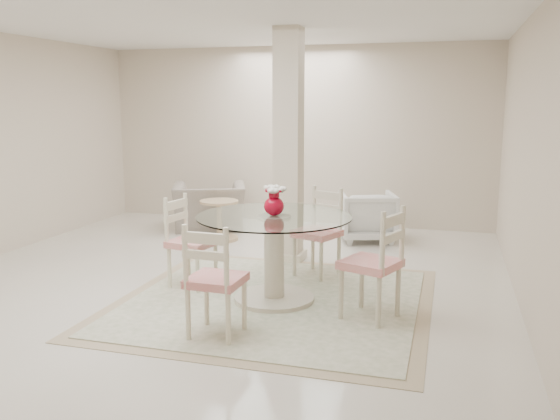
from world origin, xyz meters
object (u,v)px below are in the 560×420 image
(dining_chair_south, at_px, (213,273))
(dining_chair_north, at_px, (321,225))
(red_vase, at_px, (274,201))
(dining_table, at_px, (274,258))
(column, at_px, (289,147))
(dining_chair_west, at_px, (186,235))
(recliner_taupe, at_px, (210,207))
(dining_chair_east, at_px, (378,256))
(side_table, at_px, (219,222))
(armchair_white, at_px, (367,216))

(dining_chair_south, bearing_deg, dining_chair_north, -100.54)
(red_vase, bearing_deg, dining_chair_south, -101.78)
(dining_table, relative_size, red_vase, 5.05)
(red_vase, distance_m, dining_chair_south, 1.10)
(column, bearing_deg, dining_chair_west, -119.19)
(red_vase, bearing_deg, recliner_taupe, 123.02)
(red_vase, bearing_deg, dining_table, 161.57)
(recliner_taupe, bearing_deg, dining_chair_north, 116.33)
(dining_chair_east, height_order, dining_chair_south, dining_chair_east)
(dining_chair_east, xyz_separation_m, dining_chair_west, (-1.99, 0.45, -0.04))
(dining_table, xyz_separation_m, red_vase, (0.00, -0.00, 0.55))
(dining_chair_west, xyz_separation_m, side_table, (-0.46, 2.02, -0.29))
(dining_chair_north, height_order, dining_chair_west, dining_chair_north)
(red_vase, height_order, dining_chair_west, red_vase)
(dining_chair_west, relative_size, side_table, 1.88)
(column, distance_m, dining_table, 1.79)
(dining_table, height_order, side_table, dining_table)
(column, relative_size, dining_chair_north, 2.56)
(dining_chair_east, bearing_deg, dining_chair_north, -127.09)
(column, height_order, side_table, column)
(dining_chair_north, height_order, recliner_taupe, dining_chair_north)
(dining_chair_east, distance_m, dining_chair_north, 1.44)
(dining_chair_west, bearing_deg, recliner_taupe, 27.66)
(column, bearing_deg, dining_chair_north, -45.55)
(dining_table, relative_size, armchair_white, 1.96)
(recliner_taupe, xyz_separation_m, armchair_white, (2.35, -0.08, -0.00))
(dining_chair_north, bearing_deg, red_vase, -81.25)
(dining_chair_west, bearing_deg, column, -19.60)
(armchair_white, bearing_deg, red_vase, 62.64)
(dining_chair_west, xyz_separation_m, dining_chair_south, (0.79, -1.21, 0.01))
(dining_table, distance_m, dining_chair_north, 1.03)
(dining_chair_east, bearing_deg, side_table, -114.37)
(dining_chair_east, distance_m, side_table, 3.49)
(recliner_taupe, xyz_separation_m, side_table, (0.40, -0.62, -0.08))
(dining_chair_west, height_order, recliner_taupe, dining_chair_west)
(recliner_taupe, relative_size, armchair_white, 1.41)
(dining_table, bearing_deg, dining_chair_south, -101.72)
(column, bearing_deg, dining_table, -79.69)
(red_vase, height_order, dining_chair_north, red_vase)
(dining_chair_east, height_order, dining_chair_north, dining_chair_east)
(dining_chair_south, bearing_deg, dining_chair_west, -55.13)
(side_table, bearing_deg, dining_chair_west, -77.24)
(dining_chair_north, xyz_separation_m, dining_chair_south, (-0.44, -1.99, -0.01))
(dining_chair_east, height_order, recliner_taupe, dining_chair_east)
(armchair_white, bearing_deg, dining_table, 62.62)
(column, distance_m, dining_chair_east, 2.28)
(column, xyz_separation_m, dining_chair_west, (-0.72, -1.29, -0.81))
(recliner_taupe, bearing_deg, dining_chair_west, 86.20)
(recliner_taupe, height_order, armchair_white, recliner_taupe)
(recliner_taupe, distance_m, side_table, 0.75)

